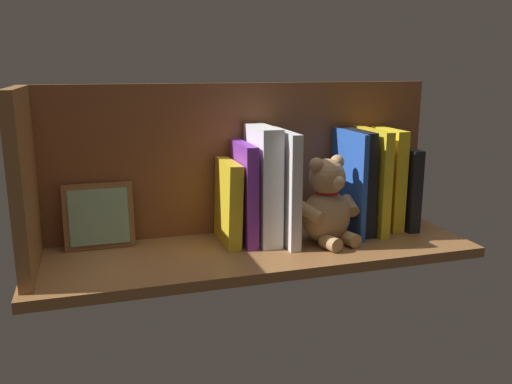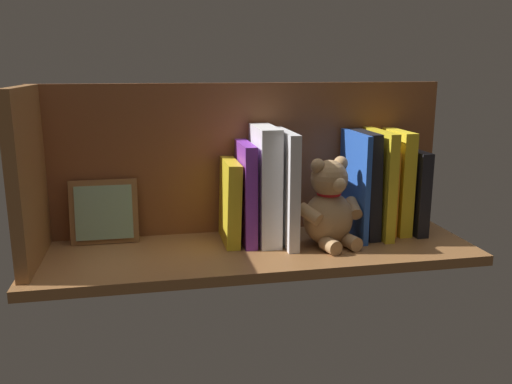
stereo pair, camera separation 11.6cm
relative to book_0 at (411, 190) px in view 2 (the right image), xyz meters
The scene contains 15 objects.
ground_plane 41.09cm from the book_0, ahead, with size 96.56×31.20×2.20cm, color brown.
shelf_back_panel 40.88cm from the book_0, 11.95° to the right, with size 96.56×1.50×35.41cm, color brown.
shelf_side_divider 86.04cm from the book_0, ahead, with size 2.40×25.20×35.41cm, color brown.
book_0 is the anchor object (origin of this frame).
book_1 4.37cm from the book_0, ahead, with size 3.07×13.13×24.41cm, color yellow.
book_2 6.66cm from the book_0, ahead, with size 1.35×12.80×20.19cm, color orange.
book_3 9.53cm from the book_0, ahead, with size 2.27×16.29×24.75cm, color yellow.
book_4 12.65cm from the book_0, ahead, with size 2.82×14.85×24.55cm, color black.
book_5 15.40cm from the book_0, ahead, with size 1.22×16.63×24.50cm, color blue.
teddy_bear 23.97cm from the book_0, 16.12° to the left, with size 15.50×14.66×19.80cm.
book_6 32.25cm from the book_0, ahead, with size 2.39×18.34×25.34cm, color silver.
dictionary_thick_white 36.44cm from the book_0, ahead, with size 4.61×15.38×26.23cm, color white.
book_7 40.68cm from the book_0, ahead, with size 2.65×14.86×22.62cm, color purple.
book_8 44.23cm from the book_0, ahead, with size 3.04×14.10×18.63cm, color yellow.
picture_frame_leaning 72.47cm from the book_0, ahead, with size 14.97×3.86×14.47cm.
Camera 2 is at (22.02, 110.81, 39.20)cm, focal length 37.55 mm.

